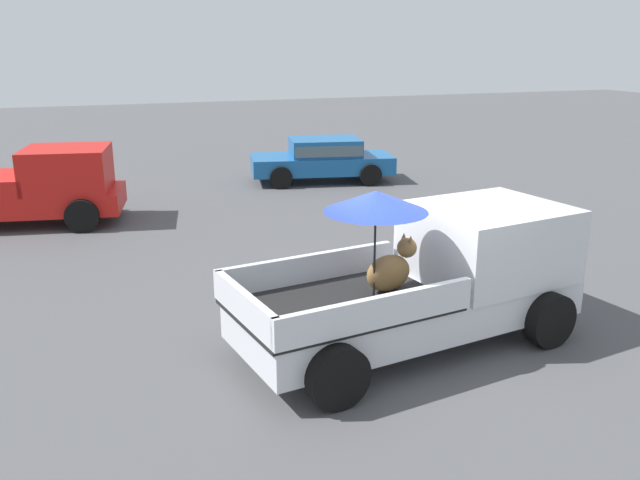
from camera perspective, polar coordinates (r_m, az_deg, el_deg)
name	(u,v)px	position (r m, az deg, el deg)	size (l,w,h in m)	color
ground_plane	(408,345)	(9.87, 7.47, -8.83)	(80.00, 80.00, 0.00)	#4C4C4F
pickup_truck_main	(436,275)	(9.75, 9.86, -2.99)	(5.27, 2.86, 2.34)	black
pickup_truck_red	(25,188)	(17.28, -23.81, 4.09)	(5.05, 2.84, 1.80)	black
parked_sedan_near	(323,158)	(20.75, 0.26, 7.05)	(4.56, 2.60, 1.33)	black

